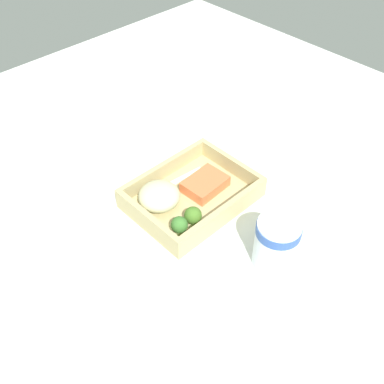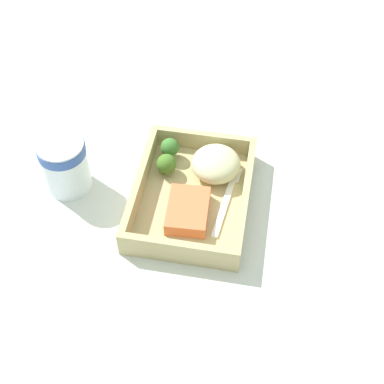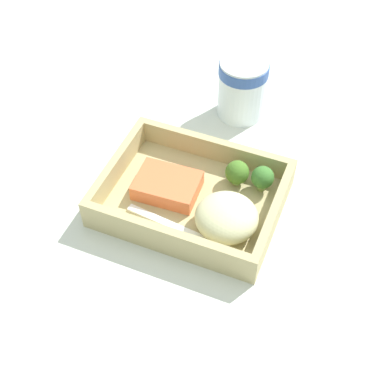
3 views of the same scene
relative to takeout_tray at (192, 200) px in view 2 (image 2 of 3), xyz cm
name	(u,v)px [view 2 (image 2 of 3)]	position (x,y,z in cm)	size (l,w,h in cm)	color
ground_plane	(192,205)	(0.00, 0.00, -1.60)	(160.00, 160.00, 2.00)	silver
takeout_tray	(192,200)	(0.00, 0.00, 0.00)	(25.72, 19.56, 1.20)	tan
tray_rim	(192,191)	(0.00, 0.00, 2.49)	(25.72, 19.56, 3.79)	tan
salmon_fillet	(188,211)	(-3.92, 0.06, 1.87)	(9.23, 6.77, 2.54)	#E96F41
mashed_potatoes	(216,164)	(6.42, -3.18, 2.99)	(8.85, 8.73, 4.78)	beige
broccoli_floret_1	(166,164)	(4.99, 5.51, 2.75)	(3.60, 3.60, 4.02)	#83AA5D
broccoli_floret_2	(170,148)	(8.84, 5.68, 3.02)	(3.38, 3.38, 4.22)	#819A4F
fork	(227,196)	(1.19, -6.05, 0.82)	(15.89, 3.36, 0.44)	white
paper_cup	(64,164)	(-0.32, 22.27, 5.26)	(8.21, 8.21, 10.47)	white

